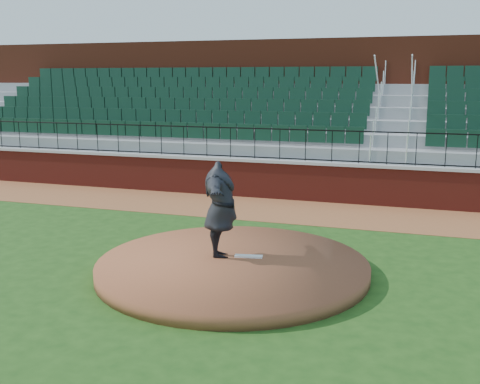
{
  "coord_description": "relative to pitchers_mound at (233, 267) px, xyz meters",
  "views": [
    {
      "loc": [
        4.01,
        -10.82,
        3.91
      ],
      "look_at": [
        0.0,
        1.5,
        1.3
      ],
      "focal_mm": 42.22,
      "sensor_mm": 36.0,
      "label": 1
    }
  ],
  "objects": [
    {
      "name": "concourse_wall",
      "position": [
        -0.45,
        12.91,
        2.62
      ],
      "size": [
        34.0,
        0.5,
        5.5
      ],
      "primitive_type": "cube",
      "color": "maroon",
      "rests_on": "ground"
    },
    {
      "name": "ground",
      "position": [
        -0.45,
        0.38,
        -0.12
      ],
      "size": [
        90.0,
        90.0,
        0.0
      ],
      "primitive_type": "plane",
      "color": "#1D4213",
      "rests_on": "ground"
    },
    {
      "name": "pitching_rubber",
      "position": [
        0.24,
        0.34,
        0.14
      ],
      "size": [
        0.6,
        0.24,
        0.04
      ],
      "primitive_type": "cube",
      "rotation": [
        0.0,
        0.0,
        0.18
      ],
      "color": "white",
      "rests_on": "pitchers_mound"
    },
    {
      "name": "warning_track",
      "position": [
        -0.45,
        5.78,
        -0.12
      ],
      "size": [
        34.0,
        3.2,
        0.01
      ],
      "primitive_type": "cube",
      "color": "brown",
      "rests_on": "ground"
    },
    {
      "name": "field_wall",
      "position": [
        -0.45,
        7.38,
        0.47
      ],
      "size": [
        34.0,
        0.35,
        1.2
      ],
      "primitive_type": "cube",
      "color": "maroon",
      "rests_on": "ground"
    },
    {
      "name": "pitcher",
      "position": [
        -0.34,
        0.22,
        1.13
      ],
      "size": [
        1.51,
        2.56,
        2.02
      ],
      "primitive_type": "imported",
      "rotation": [
        0.0,
        0.0,
        1.93
      ],
      "color": "black",
      "rests_on": "pitchers_mound"
    },
    {
      "name": "pitchers_mound",
      "position": [
        0.0,
        0.0,
        0.0
      ],
      "size": [
        5.55,
        5.55,
        0.25
      ],
      "primitive_type": "cylinder",
      "color": "brown",
      "rests_on": "ground"
    },
    {
      "name": "wall_cap",
      "position": [
        -0.45,
        7.38,
        1.12
      ],
      "size": [
        34.0,
        0.45,
        0.1
      ],
      "primitive_type": "cube",
      "color": "#B7B7B7",
      "rests_on": "field_wall"
    },
    {
      "name": "seating_stands",
      "position": [
        -0.45,
        10.11,
        2.18
      ],
      "size": [
        34.0,
        5.1,
        4.6
      ],
      "primitive_type": null,
      "color": "gray",
      "rests_on": "ground"
    },
    {
      "name": "wall_railing",
      "position": [
        -0.45,
        7.38,
        1.67
      ],
      "size": [
        34.0,
        0.05,
        1.0
      ],
      "primitive_type": null,
      "color": "black",
      "rests_on": "wall_cap"
    }
  ]
}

